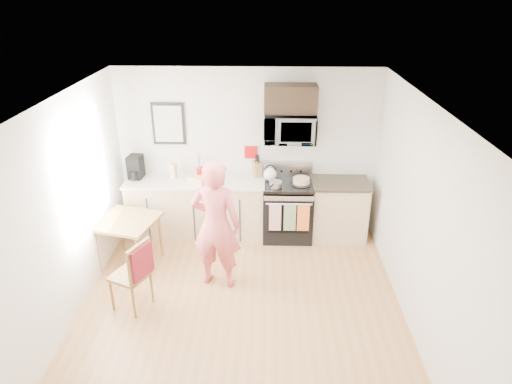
{
  "coord_description": "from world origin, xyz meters",
  "views": [
    {
      "loc": [
        0.3,
        -4.38,
        3.73
      ],
      "look_at": [
        0.16,
        1.0,
        1.22
      ],
      "focal_mm": 32.0,
      "sensor_mm": 36.0,
      "label": 1
    }
  ],
  "objects_px": {
    "chair": "(137,268)",
    "cake": "(301,181)",
    "range": "(287,211)",
    "dining_table": "(127,225)",
    "person": "(216,225)",
    "microwave": "(290,128)"
  },
  "relations": [
    {
      "from": "microwave",
      "to": "cake",
      "type": "bearing_deg",
      "value": -36.81
    },
    {
      "from": "range",
      "to": "person",
      "type": "bearing_deg",
      "value": -127.35
    },
    {
      "from": "cake",
      "to": "range",
      "type": "bearing_deg",
      "value": 168.4
    },
    {
      "from": "person",
      "to": "microwave",
      "type": "bearing_deg",
      "value": -114.24
    },
    {
      "from": "microwave",
      "to": "person",
      "type": "bearing_deg",
      "value": -125.19
    },
    {
      "from": "chair",
      "to": "cake",
      "type": "height_order",
      "value": "cake"
    },
    {
      "from": "microwave",
      "to": "cake",
      "type": "height_order",
      "value": "microwave"
    },
    {
      "from": "dining_table",
      "to": "cake",
      "type": "xyz_separation_m",
      "value": [
        2.45,
        0.83,
        0.33
      ]
    },
    {
      "from": "range",
      "to": "dining_table",
      "type": "xyz_separation_m",
      "value": [
        -2.26,
        -0.87,
        0.2
      ]
    },
    {
      "from": "dining_table",
      "to": "chair",
      "type": "height_order",
      "value": "chair"
    },
    {
      "from": "chair",
      "to": "cake",
      "type": "relative_size",
      "value": 3.13
    },
    {
      "from": "chair",
      "to": "cake",
      "type": "distance_m",
      "value": 2.77
    },
    {
      "from": "dining_table",
      "to": "person",
      "type": "bearing_deg",
      "value": -17.34
    },
    {
      "from": "person",
      "to": "cake",
      "type": "bearing_deg",
      "value": -122.38
    },
    {
      "from": "dining_table",
      "to": "cake",
      "type": "height_order",
      "value": "cake"
    },
    {
      "from": "microwave",
      "to": "chair",
      "type": "distance_m",
      "value": 2.94
    },
    {
      "from": "dining_table",
      "to": "chair",
      "type": "xyz_separation_m",
      "value": [
        0.39,
        -0.98,
        -0.03
      ]
    },
    {
      "from": "dining_table",
      "to": "chair",
      "type": "relative_size",
      "value": 0.86
    },
    {
      "from": "dining_table",
      "to": "range",
      "type": "bearing_deg",
      "value": 21.11
    },
    {
      "from": "range",
      "to": "microwave",
      "type": "height_order",
      "value": "microwave"
    },
    {
      "from": "range",
      "to": "chair",
      "type": "xyz_separation_m",
      "value": [
        -1.86,
        -1.86,
        0.18
      ]
    },
    {
      "from": "person",
      "to": "chair",
      "type": "relative_size",
      "value": 1.86
    }
  ]
}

